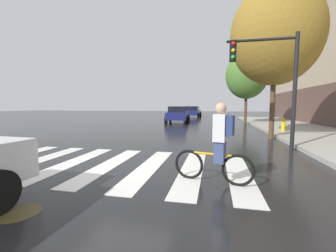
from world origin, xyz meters
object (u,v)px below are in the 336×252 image
object	(u,v)px
sedan_mid	(178,114)
sedan_far	(193,112)
traffic_light_near	(271,72)
street_tree_mid	(247,75)
manhole_cover	(18,213)
street_tree_near	(275,34)
fire_hydrant	(283,125)
cyclist	(219,144)

from	to	relation	value
sedan_mid	sedan_far	distance (m)	9.87
traffic_light_near	street_tree_mid	bearing A→B (deg)	86.46
sedan_mid	street_tree_mid	distance (m)	7.08
sedan_mid	sedan_far	world-z (taller)	sedan_mid
manhole_cover	street_tree_mid	xyz separation A→B (m)	(5.57, 17.47, 4.26)
manhole_cover	street_tree_mid	world-z (taller)	street_tree_mid
sedan_far	street_tree_mid	distance (m)	12.47
traffic_light_near	street_tree_near	world-z (taller)	street_tree_near
sedan_far	fire_hydrant	bearing A→B (deg)	-67.84
cyclist	street_tree_near	size ratio (longest dim) A/B	0.23
sedan_mid	manhole_cover	bearing A→B (deg)	-88.19
traffic_light_near	street_tree_mid	xyz separation A→B (m)	(0.71, 11.50, 1.41)
street_tree_near	sedan_far	bearing A→B (deg)	106.67
manhole_cover	street_tree_mid	distance (m)	18.82
manhole_cover	fire_hydrant	size ratio (longest dim) A/B	0.82
cyclist	street_tree_near	world-z (taller)	street_tree_near
cyclist	sedan_mid	bearing A→B (deg)	102.41
sedan_mid	cyclist	distance (m)	16.60
traffic_light_near	sedan_mid	bearing A→B (deg)	114.00
street_tree_near	sedan_mid	bearing A→B (deg)	123.70
traffic_light_near	street_tree_near	size ratio (longest dim) A/B	0.57
manhole_cover	sedan_mid	world-z (taller)	sedan_mid
sedan_mid	cyclist	xyz separation A→B (m)	(3.57, -16.22, 0.03)
sedan_far	traffic_light_near	size ratio (longest dim) A/B	1.08
manhole_cover	sedan_far	distance (m)	28.03
sedan_mid	fire_hydrant	world-z (taller)	sedan_mid
sedan_mid	traffic_light_near	xyz separation A→B (m)	(5.43, -12.20, 2.05)
manhole_cover	sedan_far	world-z (taller)	sedan_far
sedan_mid	fire_hydrant	distance (m)	10.28
sedan_far	fire_hydrant	xyz separation A→B (m)	(6.92, -16.99, -0.27)
sedan_mid	street_tree_near	xyz separation A→B (m)	(6.23, -9.34, 4.18)
sedan_mid	street_tree_mid	world-z (taller)	street_tree_mid
fire_hydrant	sedan_mid	bearing A→B (deg)	136.07
cyclist	street_tree_near	distance (m)	8.46
sedan_far	street_tree_mid	xyz separation A→B (m)	(5.66, -10.55, 3.47)
sedan_far	street_tree_mid	size ratio (longest dim) A/B	0.72
sedan_far	street_tree_mid	bearing A→B (deg)	-61.78
cyclist	traffic_light_near	bearing A→B (deg)	65.14
cyclist	street_tree_near	bearing A→B (deg)	68.86
manhole_cover	street_tree_mid	bearing A→B (deg)	72.32
sedan_mid	street_tree_mid	bearing A→B (deg)	-6.46
cyclist	street_tree_mid	distance (m)	16.10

